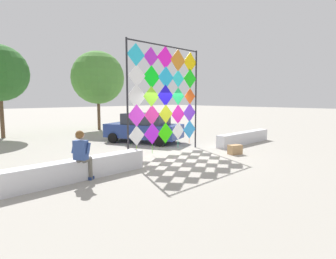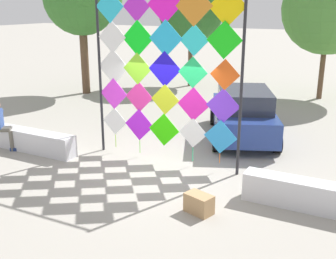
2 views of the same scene
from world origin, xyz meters
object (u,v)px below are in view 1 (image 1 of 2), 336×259
(kite_display_rack, at_px, (166,93))
(tree_far_right, at_px, (97,77))
(cardboard_box_large, at_px, (235,150))
(parked_car, at_px, (144,128))
(seated_vendor, at_px, (82,152))

(kite_display_rack, bearing_deg, tree_far_right, 75.87)
(cardboard_box_large, bearing_deg, parked_car, 98.01)
(seated_vendor, bearing_deg, parked_car, 36.81)
(parked_car, bearing_deg, seated_vendor, -143.19)
(kite_display_rack, bearing_deg, parked_car, 67.45)
(seated_vendor, height_order, tree_far_right, tree_far_right)
(parked_car, distance_m, cardboard_box_large, 5.05)
(tree_far_right, bearing_deg, kite_display_rack, -104.13)
(seated_vendor, relative_size, cardboard_box_large, 2.66)
(cardboard_box_large, bearing_deg, tree_far_right, 87.39)
(kite_display_rack, relative_size, tree_far_right, 0.79)
(kite_display_rack, height_order, cardboard_box_large, kite_display_rack)
(kite_display_rack, bearing_deg, cardboard_box_large, -48.82)
(cardboard_box_large, xyz_separation_m, tree_far_right, (0.53, 11.71, 3.58))
(parked_car, bearing_deg, kite_display_rack, -112.55)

